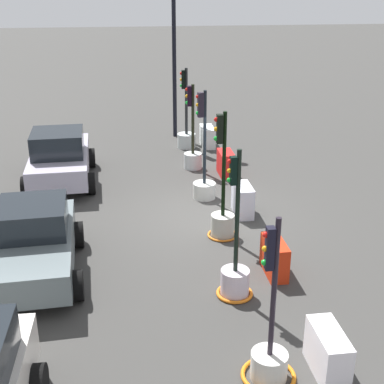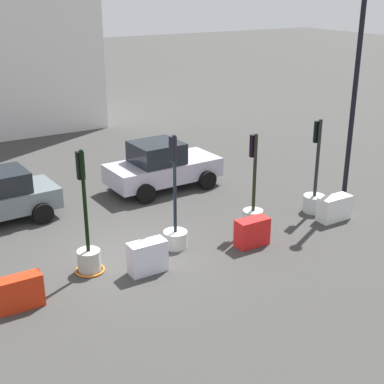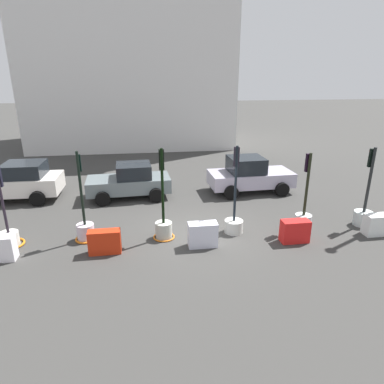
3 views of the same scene
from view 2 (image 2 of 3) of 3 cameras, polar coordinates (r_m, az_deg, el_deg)
ground_plane at (r=15.25m, az=-6.38°, el=-6.46°), size 120.00×120.00×0.00m
traffic_light_2 at (r=14.32m, az=-10.71°, el=-5.93°), size 0.77×0.77×3.26m
traffic_light_3 at (r=15.36m, az=-1.76°, el=-3.73°), size 0.68×0.68×3.25m
traffic_light_4 at (r=16.71m, az=6.34°, el=-1.67°), size 0.62×0.62×2.91m
traffic_light_5 at (r=18.16m, az=12.56°, el=-0.36°), size 0.70×0.70×3.06m
construction_barrier_1 at (r=13.26m, az=-17.43°, el=-9.91°), size 1.04×0.41×0.80m
construction_barrier_2 at (r=14.17m, az=-4.64°, el=-6.73°), size 0.99×0.46×0.85m
construction_barrier_3 at (r=15.62m, az=6.25°, el=-4.16°), size 0.97×0.46×0.80m
construction_barrier_4 at (r=17.73m, az=14.54°, el=-1.64°), size 1.10×0.48×0.77m
car_silver_hatchback at (r=19.71m, az=-3.16°, el=2.69°), size 4.12×2.30×1.74m
street_lamp_post at (r=18.61m, az=16.60°, el=10.77°), size 0.36×0.36×6.84m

